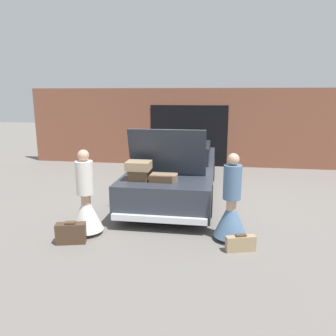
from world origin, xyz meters
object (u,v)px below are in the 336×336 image
Objects in this scene: person_left at (86,205)px; suitcase_beside_left_person at (71,233)px; person_right at (231,210)px; suitcase_beside_right_person at (241,243)px; car at (176,171)px.

suitcase_beside_left_person is at bearing -13.07° from person_left.
suitcase_beside_right_person is (0.16, -0.43, -0.43)m from person_right.
suitcase_beside_left_person reaches higher than suitcase_beside_right_person.
person_left is at bearing -115.56° from car.
suitcase_beside_right_person is (1.50, -3.08, -0.47)m from car.
suitcase_beside_left_person is (-2.80, -0.58, -0.38)m from person_right.
car is 3.57m from suitcase_beside_left_person.
car is 9.48× the size of suitcase_beside_left_person.
person_right reaches higher than suitcase_beside_right_person.
car is at bearing 39.29° from person_right.
suitcase_beside_left_person is 2.96m from suitcase_beside_right_person.
person_right is 2.88m from suitcase_beside_left_person.
person_left is at bearing 105.38° from person_right.
person_left reaches higher than suitcase_beside_left_person.
person_right is 0.63m from suitcase_beside_right_person.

